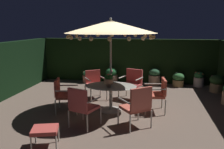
# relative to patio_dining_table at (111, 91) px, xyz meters

# --- Properties ---
(ground_plane) EXTENTS (7.96, 7.86, 0.02)m
(ground_plane) POSITION_rel_patio_dining_table_xyz_m (0.05, -0.04, -0.59)
(ground_plane) COLOR brown
(hedge_backdrop_rear) EXTENTS (7.96, 0.30, 1.87)m
(hedge_backdrop_rear) POSITION_rel_patio_dining_table_xyz_m (0.05, 3.74, 0.36)
(hedge_backdrop_rear) COLOR black
(hedge_backdrop_rear) RESTS_ON ground_plane
(patio_dining_table) EXTENTS (1.47, 1.09, 0.75)m
(patio_dining_table) POSITION_rel_patio_dining_table_xyz_m (0.00, 0.00, 0.00)
(patio_dining_table) COLOR #B4AEA4
(patio_dining_table) RESTS_ON ground_plane
(patio_umbrella) EXTENTS (2.53, 2.53, 2.62)m
(patio_umbrella) POSITION_rel_patio_dining_table_xyz_m (0.00, -0.00, 1.80)
(patio_umbrella) COLOR #B9B2A9
(patio_umbrella) RESTS_ON ground_plane
(centerpiece_planter) EXTENTS (0.26, 0.26, 0.37)m
(centerpiece_planter) POSITION_rel_patio_dining_table_xyz_m (-0.03, -0.17, 0.38)
(centerpiece_planter) COLOR tan
(centerpiece_planter) RESTS_ON patio_dining_table
(patio_chair_north) EXTENTS (0.64, 0.69, 0.95)m
(patio_chair_north) POSITION_rel_patio_dining_table_xyz_m (1.32, 0.16, -0.00)
(patio_chair_north) COLOR #B3B4A4
(patio_chair_north) RESTS_ON ground_plane
(patio_chair_northeast) EXTENTS (0.80, 0.77, 0.99)m
(patio_chair_northeast) POSITION_rel_patio_dining_table_xyz_m (0.49, 1.24, 0.01)
(patio_chair_northeast) COLOR #B8B5A4
(patio_chair_northeast) RESTS_ON ground_plane
(patio_chair_east) EXTENTS (0.82, 0.83, 0.93)m
(patio_chair_east) POSITION_rel_patio_dining_table_xyz_m (-0.75, 1.10, -0.02)
(patio_chair_east) COLOR #B9B0A5
(patio_chair_east) RESTS_ON ground_plane
(patio_chair_southeast) EXTENTS (0.73, 0.76, 0.94)m
(patio_chair_southeast) POSITION_rel_patio_dining_table_xyz_m (-1.30, -0.29, -0.03)
(patio_chair_southeast) COLOR #B4B1A6
(patio_chair_southeast) RESTS_ON ground_plane
(patio_chair_south) EXTENTS (0.75, 0.75, 0.99)m
(patio_chair_south) POSITION_rel_patio_dining_table_xyz_m (-0.47, -1.26, -0.01)
(patio_chair_south) COLOR #BAB0A6
(patio_chair_south) RESTS_ON ground_plane
(patio_chair_southwest) EXTENTS (0.85, 0.84, 1.03)m
(patio_chair_southwest) POSITION_rel_patio_dining_table_xyz_m (0.83, -1.06, 0.01)
(patio_chair_southwest) COLOR #BBB4AB
(patio_chair_southwest) RESTS_ON ground_plane
(ottoman_footrest) EXTENTS (0.61, 0.56, 0.42)m
(ottoman_footrest) POSITION_rel_patio_dining_table_xyz_m (-0.92, -2.31, -0.22)
(ottoman_footrest) COLOR #BBB5A9
(ottoman_footrest) RESTS_ON ground_plane
(potted_plant_back_center) EXTENTS (0.52, 0.52, 0.65)m
(potted_plant_back_center) POSITION_rel_patio_dining_table_xyz_m (3.50, 2.60, -0.23)
(potted_plant_back_center) COLOR #866E4E
(potted_plant_back_center) RESTS_ON ground_plane
(potted_plant_left_near) EXTENTS (0.34, 0.34, 0.54)m
(potted_plant_left_near) POSITION_rel_patio_dining_table_xyz_m (-1.64, 3.18, -0.31)
(potted_plant_left_near) COLOR #A05D4F
(potted_plant_left_near) RESTS_ON ground_plane
(potted_plant_left_far) EXTENTS (0.47, 0.47, 0.56)m
(potted_plant_left_far) POSITION_rel_patio_dining_table_xyz_m (2.19, 3.22, -0.29)
(potted_plant_left_far) COLOR olive
(potted_plant_left_far) RESTS_ON ground_plane
(potted_plant_right_far) EXTENTS (0.51, 0.51, 0.66)m
(potted_plant_right_far) POSITION_rel_patio_dining_table_xyz_m (-0.57, 3.27, -0.25)
(potted_plant_right_far) COLOR #816754
(potted_plant_right_far) RESTS_ON ground_plane
(potted_plant_back_left) EXTENTS (0.40, 0.40, 0.61)m
(potted_plant_back_left) POSITION_rel_patio_dining_table_xyz_m (3.00, 3.34, -0.27)
(potted_plant_back_left) COLOR beige
(potted_plant_back_left) RESTS_ON ground_plane
(potted_plant_front_corner) EXTENTS (0.47, 0.47, 0.69)m
(potted_plant_front_corner) POSITION_rel_patio_dining_table_xyz_m (1.24, 3.28, -0.23)
(potted_plant_front_corner) COLOR #806551
(potted_plant_front_corner) RESTS_ON ground_plane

